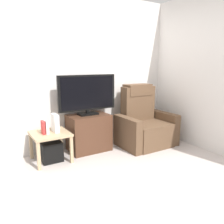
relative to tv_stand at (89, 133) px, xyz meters
name	(u,v)px	position (x,y,z in m)	size (l,w,h in m)	color
ground_plane	(107,171)	(-0.13, -0.84, -0.31)	(6.40, 6.40, 0.00)	#BCB2AD
wall_back	(73,73)	(-0.13, 0.29, 0.99)	(6.40, 0.06, 2.60)	silver
wall_side	(204,73)	(1.75, -0.84, 0.99)	(0.06, 4.48, 2.60)	silver
tv_stand	(89,133)	(0.00, 0.00, 0.00)	(0.67, 0.45, 0.62)	#4C2D1E
television	(88,94)	(0.00, 0.02, 0.66)	(1.00, 0.20, 0.66)	black
recliner_armchair	(144,124)	(1.00, -0.24, 0.06)	(0.98, 0.78, 1.08)	brown
side_table	(50,137)	(-0.68, -0.09, 0.06)	(0.54, 0.54, 0.44)	tan
subwoofer_box	(51,151)	(-0.68, -0.09, -0.16)	(0.30, 0.30, 0.30)	black
book_leftmost	(43,128)	(-0.78, -0.11, 0.23)	(0.03, 0.12, 0.19)	red
book_middle	(46,127)	(-0.73, -0.11, 0.23)	(0.04, 0.12, 0.20)	white
game_console	(55,123)	(-0.59, -0.08, 0.27)	(0.07, 0.20, 0.27)	white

